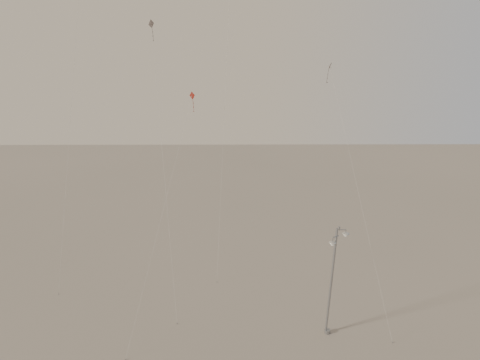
{
  "coord_description": "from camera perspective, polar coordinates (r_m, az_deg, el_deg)",
  "views": [
    {
      "loc": [
        1.7,
        -23.47,
        19.55
      ],
      "look_at": [
        1.96,
        5.0,
        11.32
      ],
      "focal_mm": 28.0,
      "sensor_mm": 36.0,
      "label": 1
    }
  ],
  "objects": [
    {
      "name": "street_lamp",
      "position": [
        29.53,
        13.9,
        -14.42
      ],
      "size": [
        1.52,
        0.86,
        8.95
      ],
      "color": "gray",
      "rests_on": "ground"
    },
    {
      "name": "kite_3",
      "position": [
        32.4,
        -9.21,
        4.99
      ],
      "size": [
        4.21,
        12.71,
        17.89
      ],
      "rotation": [
        0.0,
        0.0,
        -0.45
      ],
      "color": "maroon",
      "rests_on": "ground"
    },
    {
      "name": "kite_4",
      "position": [
        31.27,
        15.72,
        6.54
      ],
      "size": [
        4.27,
        8.79,
        20.3
      ],
      "rotation": [
        0.0,
        0.0,
        1.89
      ],
      "color": "#362E2D",
      "rests_on": "ground"
    },
    {
      "name": "kite_1",
      "position": [
        33.86,
        -12.46,
        12.34
      ],
      "size": [
        3.01,
        10.07,
        24.0
      ],
      "rotation": [
        0.0,
        0.0,
        -0.35
      ],
      "color": "#362E2D",
      "rests_on": "ground"
    },
    {
      "name": "ground",
      "position": [
        30.59,
        -3.91,
        -23.64
      ],
      "size": [
        160.0,
        160.0,
        0.0
      ],
      "primitive_type": "plane",
      "color": "gray",
      "rests_on": "ground"
    }
  ]
}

